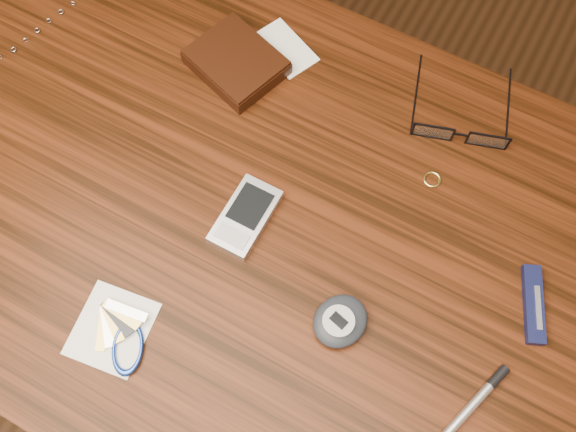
% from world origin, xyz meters
% --- Properties ---
extents(ground, '(3.80, 3.80, 0.00)m').
position_xyz_m(ground, '(0.00, 0.00, 0.00)').
color(ground, '#472814').
rests_on(ground, ground).
extents(desk, '(1.00, 0.70, 0.75)m').
position_xyz_m(desk, '(0.00, 0.00, 0.65)').
color(desk, '#3B1709').
rests_on(desk, ground).
extents(wallet_and_card, '(0.17, 0.17, 0.03)m').
position_xyz_m(wallet_and_card, '(-0.11, 0.18, 0.76)').
color(wallet_and_card, black).
rests_on(wallet_and_card, desk).
extents(eyeglasses, '(0.16, 0.16, 0.03)m').
position_xyz_m(eyeglasses, '(0.21, 0.23, 0.76)').
color(eyeglasses, black).
rests_on(eyeglasses, desk).
extents(gold_ring, '(0.03, 0.03, 0.00)m').
position_xyz_m(gold_ring, '(0.20, 0.15, 0.75)').
color(gold_ring, '#EDD965').
rests_on(gold_ring, desk).
extents(pda_phone, '(0.06, 0.10, 0.02)m').
position_xyz_m(pda_phone, '(0.02, -0.01, 0.76)').
color(pda_phone, '#BBBABF').
rests_on(pda_phone, desk).
extents(pedometer, '(0.07, 0.08, 0.03)m').
position_xyz_m(pedometer, '(0.18, -0.07, 0.76)').
color(pedometer, '#21252D').
rests_on(pedometer, desk).
extents(notepad_keys, '(0.12, 0.11, 0.01)m').
position_xyz_m(notepad_keys, '(-0.04, -0.21, 0.75)').
color(notepad_keys, white).
rests_on(notepad_keys, desk).
extents(pocket_knife, '(0.06, 0.10, 0.01)m').
position_xyz_m(pocket_knife, '(0.37, 0.06, 0.76)').
color(pocket_knife, '#0B0C34').
rests_on(pocket_knife, desk).
extents(silver_pen, '(0.05, 0.13, 0.01)m').
position_xyz_m(silver_pen, '(0.35, -0.08, 0.76)').
color(silver_pen, silver).
rests_on(silver_pen, desk).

